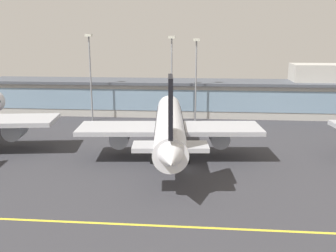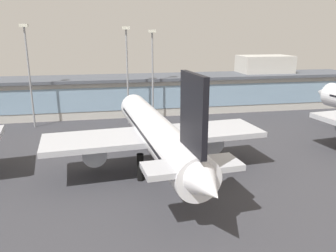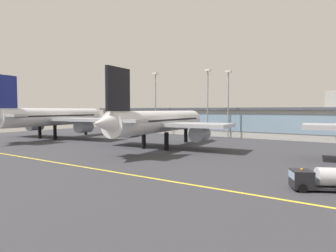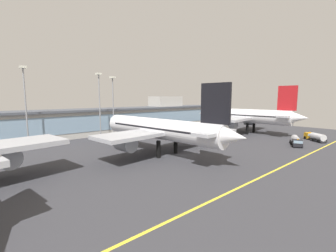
# 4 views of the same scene
# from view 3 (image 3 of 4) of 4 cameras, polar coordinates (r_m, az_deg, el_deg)

# --- Properties ---
(ground_plane) EXTENTS (180.00, 180.00, 0.00)m
(ground_plane) POSITION_cam_3_polar(r_m,az_deg,el_deg) (68.50, -1.86, -5.14)
(ground_plane) COLOR #38383D
(taxiway_centreline_stripe) EXTENTS (144.00, 0.50, 0.01)m
(taxiway_centreline_stripe) POSITION_cam_3_polar(r_m,az_deg,el_deg) (52.41, -16.08, -7.87)
(taxiway_centreline_stripe) COLOR yellow
(taxiway_centreline_stripe) RESTS_ON ground
(terminal_building) EXTENTS (130.89, 14.00, 15.96)m
(terminal_building) POSITION_cam_3_polar(r_m,az_deg,el_deg) (111.32, 14.01, 1.02)
(terminal_building) COLOR beige
(terminal_building) RESTS_ON ground
(airliner_near_left) EXTENTS (42.91, 51.44, 20.07)m
(airliner_near_left) POSITION_cam_3_polar(r_m,az_deg,el_deg) (107.71, -21.69, 1.61)
(airliner_near_left) COLOR black
(airliner_near_left) RESTS_ON ground
(airliner_near_right) EXTENTS (37.18, 49.61, 18.64)m
(airliner_near_right) POSITION_cam_3_polar(r_m,az_deg,el_deg) (74.50, -1.48, 0.81)
(airliner_near_right) COLOR black
(airliner_near_right) RESTS_ON ground
(baggage_tug_near) EXTENTS (9.18, 6.23, 2.90)m
(baggage_tug_near) POSITION_cam_3_polar(r_m,az_deg,el_deg) (40.89, 28.93, -9.14)
(baggage_tug_near) COLOR black
(baggage_tug_near) RESTS_ON ground
(apron_light_mast_west) EXTENTS (1.80, 1.80, 24.31)m
(apron_light_mast_west) POSITION_cam_3_polar(r_m,az_deg,el_deg) (103.56, 7.88, 6.45)
(apron_light_mast_west) COLOR gray
(apron_light_mast_west) RESTS_ON ground
(apron_light_mast_centre) EXTENTS (1.80, 1.80, 24.80)m
(apron_light_mast_centre) POSITION_cam_3_polar(r_m,az_deg,el_deg) (116.30, -2.49, 6.26)
(apron_light_mast_centre) COLOR gray
(apron_light_mast_centre) RESTS_ON ground
(apron_light_mast_east) EXTENTS (1.80, 1.80, 23.58)m
(apron_light_mast_east) POSITION_cam_3_polar(r_m,az_deg,el_deg) (102.97, 11.86, 6.21)
(apron_light_mast_east) COLOR gray
(apron_light_mast_east) RESTS_ON ground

